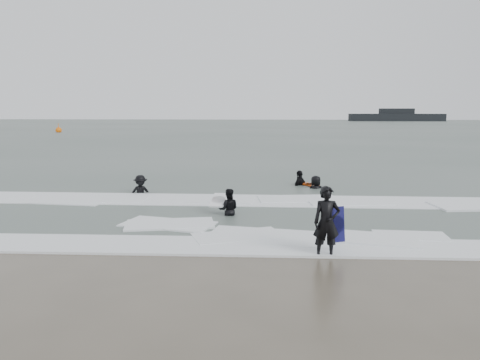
# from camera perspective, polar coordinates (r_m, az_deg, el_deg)

# --- Properties ---
(ground) EXTENTS (320.00, 320.00, 0.00)m
(ground) POSITION_cam_1_polar(r_m,az_deg,el_deg) (14.12, -1.37, -7.48)
(ground) COLOR brown
(ground) RESTS_ON ground
(sea) EXTENTS (320.00, 320.00, 0.00)m
(sea) POSITION_cam_1_polar(r_m,az_deg,el_deg) (93.59, 3.10, 6.27)
(sea) COLOR #47544C
(sea) RESTS_ON ground
(surfer_centre) EXTENTS (0.74, 0.52, 1.94)m
(surfer_centre) POSITION_cam_1_polar(r_m,az_deg,el_deg) (12.88, 10.39, -9.21)
(surfer_centre) COLOR black
(surfer_centre) RESTS_ON ground
(surfer_wading) EXTENTS (0.81, 0.65, 1.58)m
(surfer_wading) POSITION_cam_1_polar(r_m,az_deg,el_deg) (17.34, -1.40, -4.42)
(surfer_wading) COLOR black
(surfer_wading) RESTS_ON ground
(surfer_breaker) EXTENTS (1.30, 1.08, 1.75)m
(surfer_breaker) POSITION_cam_1_polar(r_m,az_deg,el_deg) (22.23, -12.01, -1.70)
(surfer_breaker) COLOR black
(surfer_breaker) RESTS_ON ground
(surfer_right_near) EXTENTS (1.04, 1.22, 1.96)m
(surfer_right_near) POSITION_cam_1_polar(r_m,az_deg,el_deg) (24.27, 7.30, -0.72)
(surfer_right_near) COLOR black
(surfer_right_near) RESTS_ON ground
(surfer_right_far) EXTENTS (1.04, 0.85, 1.83)m
(surfer_right_far) POSITION_cam_1_polar(r_m,az_deg,el_deg) (23.36, 9.21, -1.13)
(surfer_right_far) COLOR black
(surfer_right_far) RESTS_ON ground
(surf_foam) EXTENTS (30.03, 9.06, 0.09)m
(surf_foam) POSITION_cam_1_polar(r_m,az_deg,el_deg) (17.68, -0.28, -4.03)
(surf_foam) COLOR white
(surf_foam) RESTS_ON ground
(bodyboards) EXTENTS (4.73, 12.04, 1.25)m
(bodyboards) POSITION_cam_1_polar(r_m,az_deg,el_deg) (18.12, 5.62, -2.28)
(bodyboards) COLOR #10104B
(bodyboards) RESTS_ON ground
(buoy) EXTENTS (1.00, 1.00, 1.65)m
(buoy) POSITION_cam_1_polar(r_m,az_deg,el_deg) (84.61, -21.24, 5.69)
(buoy) COLOR orange
(buoy) RESTS_ON ground
(vessel_horizon) EXTENTS (29.94, 5.35, 4.06)m
(vessel_horizon) POSITION_cam_1_polar(r_m,az_deg,el_deg) (161.37, 18.51, 7.35)
(vessel_horizon) COLOR black
(vessel_horizon) RESTS_ON ground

